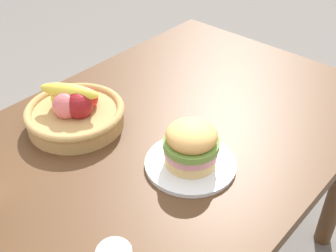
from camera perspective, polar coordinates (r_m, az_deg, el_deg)
name	(u,v)px	position (r m, az deg, el deg)	size (l,w,h in m)	color
dining_table	(161,160)	(1.31, -0.89, -4.48)	(1.40, 0.90, 0.75)	#4C301C
plate	(190,164)	(1.14, 2.97, -4.96)	(0.24, 0.24, 0.01)	white
sandwich	(191,144)	(1.09, 3.08, -2.39)	(0.14, 0.14, 0.12)	#E5BC75
fruit_basket	(75,112)	(1.28, -12.20, 1.87)	(0.29, 0.29, 0.13)	tan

